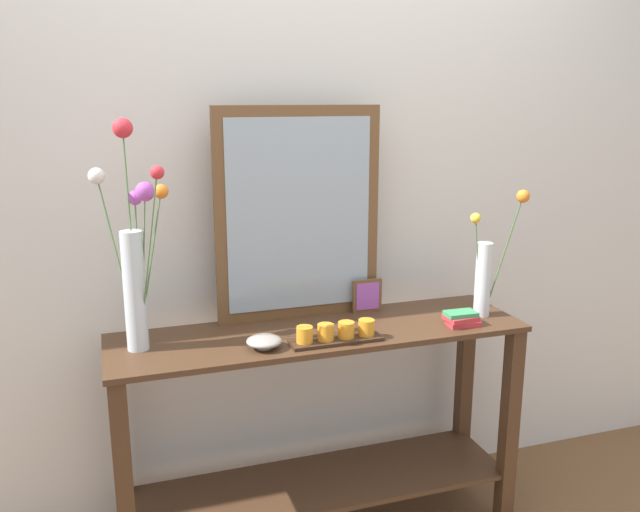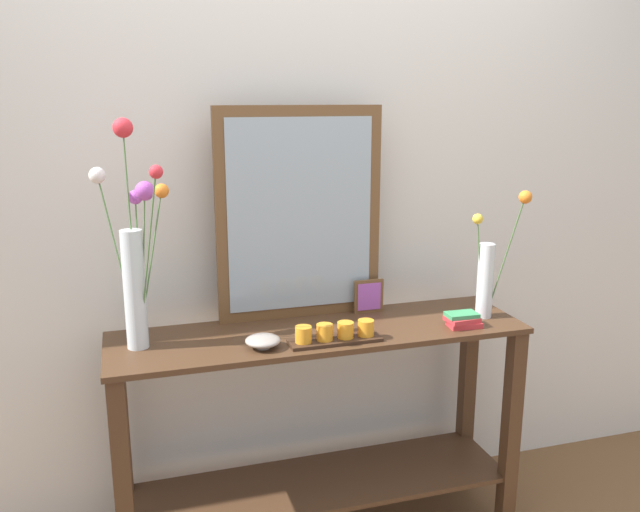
{
  "view_description": "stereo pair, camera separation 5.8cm",
  "coord_description": "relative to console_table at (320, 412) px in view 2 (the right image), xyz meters",
  "views": [
    {
      "loc": [
        -0.7,
        -2.1,
        1.64
      ],
      "look_at": [
        0.0,
        0.0,
        1.1
      ],
      "focal_mm": 36.96,
      "sensor_mm": 36.0,
      "label": 1
    },
    {
      "loc": [
        -0.64,
        -2.12,
        1.64
      ],
      "look_at": [
        0.0,
        0.0,
        1.1
      ],
      "focal_mm": 36.96,
      "sensor_mm": 36.0,
      "label": 2
    }
  ],
  "objects": [
    {
      "name": "console_table",
      "position": [
        0.0,
        0.0,
        0.0
      ],
      "size": [
        1.48,
        0.41,
        0.82
      ],
      "color": "#472D1C",
      "rests_on": "ground"
    },
    {
      "name": "picture_frame_small",
      "position": [
        0.24,
        0.14,
        0.39
      ],
      "size": [
        0.12,
        0.01,
        0.13
      ],
      "color": "brown",
      "rests_on": "console_table"
    },
    {
      "name": "book_stack",
      "position": [
        0.5,
        -0.11,
        0.35
      ],
      "size": [
        0.13,
        0.09,
        0.05
      ],
      "color": "#C63338",
      "rests_on": "console_table"
    },
    {
      "name": "decorative_bowl",
      "position": [
        -0.23,
        -0.11,
        0.35
      ],
      "size": [
        0.12,
        0.12,
        0.04
      ],
      "color": "#9E9389",
      "rests_on": "console_table"
    },
    {
      "name": "mirror_leaning",
      "position": [
        -0.02,
        0.17,
        0.71
      ],
      "size": [
        0.62,
        0.03,
        0.78
      ],
      "color": "brown",
      "rests_on": "console_table"
    },
    {
      "name": "vase_right",
      "position": [
        0.64,
        -0.05,
        0.5
      ],
      "size": [
        0.17,
        0.15,
        0.49
      ],
      "color": "silver",
      "rests_on": "console_table"
    },
    {
      "name": "wall_back",
      "position": [
        0.0,
        0.33,
        0.85
      ],
      "size": [
        6.4,
        0.08,
        2.7
      ],
      "primitive_type": "cube",
      "color": "silver",
      "rests_on": "ground"
    },
    {
      "name": "candle_tray",
      "position": [
        0.02,
        -0.13,
        0.35
      ],
      "size": [
        0.32,
        0.09,
        0.07
      ],
      "color": "#382316",
      "rests_on": "console_table"
    },
    {
      "name": "tall_vase_left",
      "position": [
        -0.62,
        0.03,
        0.64
      ],
      "size": [
        0.25,
        0.23,
        0.75
      ],
      "color": "silver",
      "rests_on": "console_table"
    }
  ]
}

